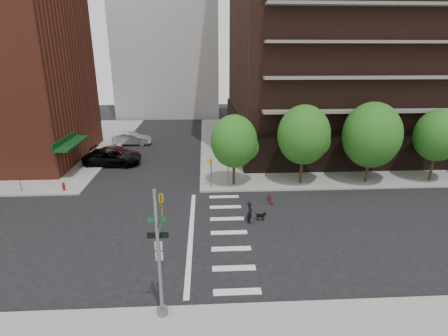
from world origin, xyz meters
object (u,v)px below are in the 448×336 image
(parked_car_black, at_px, (112,158))
(parked_car_maroon, at_px, (117,153))
(dog_walker, at_px, (250,213))
(parked_car_silver, at_px, (132,139))
(traffic_signal, at_px, (160,265))
(fire_hydrant, at_px, (64,186))
(scooter, at_px, (270,198))

(parked_car_black, xyz_separation_m, parked_car_maroon, (0.00, 1.90, -0.05))
(dog_walker, bearing_deg, parked_car_maroon, 57.37)
(parked_car_silver, relative_size, dog_walker, 3.02)
(traffic_signal, xyz_separation_m, dog_walker, (4.99, 8.79, -1.91))
(traffic_signal, height_order, dog_walker, traffic_signal)
(fire_hydrant, xyz_separation_m, parked_car_black, (2.30, 7.31, 0.26))
(traffic_signal, relative_size, parked_car_black, 1.03)
(parked_car_black, xyz_separation_m, dog_walker, (12.73, -13.82, -0.02))
(parked_car_black, height_order, parked_car_maroon, parked_car_black)
(parked_car_maroon, xyz_separation_m, dog_walker, (12.73, -15.71, 0.03))
(parked_car_maroon, bearing_deg, parked_car_silver, 2.18)
(traffic_signal, distance_m, parked_car_black, 23.97)
(scooter, bearing_deg, parked_car_black, 139.88)
(parked_car_maroon, distance_m, scooter, 19.22)
(dog_walker, bearing_deg, scooter, -12.59)
(parked_car_maroon, bearing_deg, scooter, -124.28)
(scooter, bearing_deg, fire_hydrant, 164.77)
(parked_car_silver, bearing_deg, fire_hydrant, 170.91)
(fire_hydrant, distance_m, parked_car_silver, 16.09)
(parked_car_black, relative_size, scooter, 3.84)
(parked_car_maroon, height_order, dog_walker, dog_walker)
(fire_hydrant, relative_size, parked_car_maroon, 0.14)
(traffic_signal, height_order, parked_car_black, traffic_signal)
(traffic_signal, relative_size, fire_hydrant, 8.20)
(scooter, relative_size, dog_walker, 0.95)
(fire_hydrant, bearing_deg, traffic_signal, -56.74)
(fire_hydrant, xyz_separation_m, parked_car_silver, (2.68, 15.87, 0.24))
(parked_car_silver, bearing_deg, scooter, -142.24)
(fire_hydrant, distance_m, dog_walker, 16.38)
(parked_car_black, bearing_deg, dog_walker, -134.57)
(scooter, bearing_deg, parked_car_silver, 122.22)
(traffic_signal, bearing_deg, dog_walker, 60.39)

